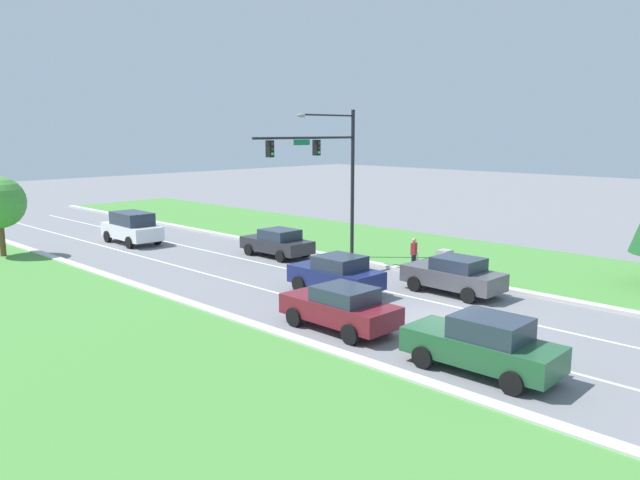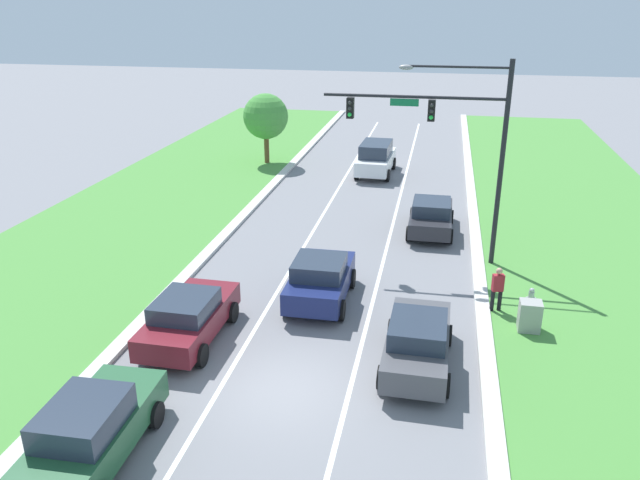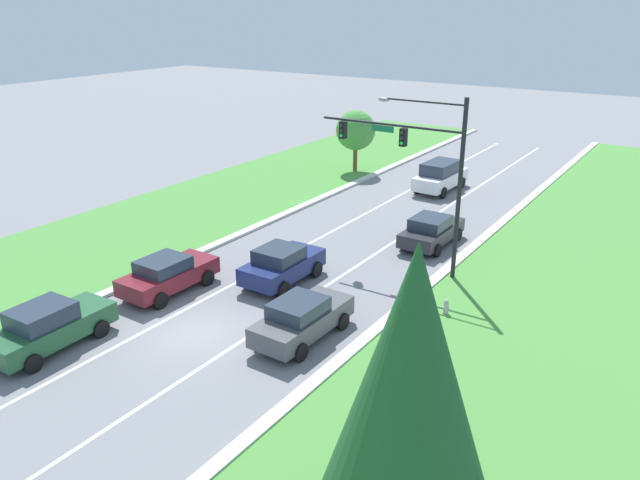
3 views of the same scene
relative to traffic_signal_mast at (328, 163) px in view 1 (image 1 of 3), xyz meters
The scene contains 17 objects.
ground_plane 12.28m from the traffic_signal_mast, 112.45° to the right, with size 160.00×160.00×0.00m, color slate.
curb_strip_right 11.59m from the traffic_signal_mast, 81.97° to the right, with size 0.50×90.00×0.15m.
curb_strip_left 15.15m from the traffic_signal_mast, 134.05° to the right, with size 0.50×90.00×0.15m.
grass_verge_right 13.32m from the traffic_signal_mast, 56.73° to the right, with size 10.00×90.00×0.08m.
grass_verge_left 19.00m from the traffic_signal_mast, 146.00° to the right, with size 10.00×90.00×0.08m.
lane_stripe_inner_left 13.01m from the traffic_signal_mast, 120.53° to the right, with size 0.14×81.00×0.01m.
lane_stripe_inner_right 11.78m from the traffic_signal_mast, 103.31° to the right, with size 0.14×81.00×0.01m.
traffic_signal_mast is the anchor object (origin of this frame).
graphite_sedan 9.47m from the traffic_signal_mast, 94.53° to the right, with size 2.05×4.48×1.64m.
navy_sedan 7.77m from the traffic_signal_mast, 132.78° to the right, with size 2.16×4.19×1.72m.
forest_sedan 16.60m from the traffic_signal_mast, 119.63° to the right, with size 2.09×4.66×1.75m.
charcoal_sedan 5.73m from the traffic_signal_mast, 100.27° to the left, with size 2.10×4.42×1.59m.
white_suv 14.41m from the traffic_signal_mast, 108.15° to the left, with size 2.23×4.87×2.01m.
burgundy_sedan 12.19m from the traffic_signal_mast, 133.93° to the right, with size 2.11×4.48×1.61m.
utility_cabinet 7.86m from the traffic_signal_mast, 62.66° to the right, with size 0.70×0.60×1.10m.
pedestrian 6.47m from the traffic_signal_mast, 66.52° to the right, with size 0.42×0.31×1.69m.
fire_hydrant 6.93m from the traffic_signal_mast, 48.57° to the right, with size 0.34×0.20×0.70m.
Camera 1 is at (-19.50, -12.49, 7.04)m, focal length 35.00 mm.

